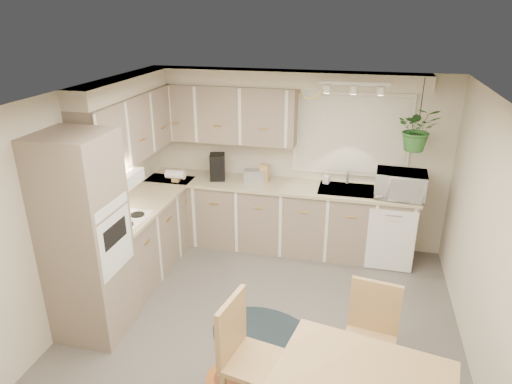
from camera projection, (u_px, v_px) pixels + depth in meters
floor at (263, 329)px, 4.77m from camera, size 4.20×4.20×0.00m
ceiling at (264, 99)px, 3.87m from camera, size 4.20×4.20×0.00m
wall_back at (297, 160)px, 6.22m from camera, size 4.00×0.04×2.40m
wall_left at (76, 206)px, 4.75m from camera, size 0.04×4.20×2.40m
wall_right at (492, 250)px, 3.89m from camera, size 0.04×4.20×2.40m
base_cab_left at (147, 236)px, 5.76m from camera, size 0.60×1.85×0.90m
base_cab_back at (277, 217)px, 6.27m from camera, size 3.60×0.60×0.90m
counter_left at (144, 202)px, 5.58m from camera, size 0.64×1.89×0.04m
counter_back at (278, 186)px, 6.08m from camera, size 3.64×0.64×0.04m
oven_stack at (86, 239)px, 4.40m from camera, size 0.65×0.65×2.10m
wall_oven_face at (116, 243)px, 4.33m from camera, size 0.02×0.56×0.58m
upper_cab_left at (131, 126)px, 5.38m from camera, size 0.35×2.00×0.75m
upper_cab_back at (221, 113)px, 6.04m from camera, size 2.00×0.35×0.75m
soffit_left at (125, 85)px, 5.21m from camera, size 0.30×2.00×0.20m
soffit_back at (282, 79)px, 5.71m from camera, size 3.60×0.30×0.20m
cooktop at (121, 220)px, 5.05m from camera, size 0.52×0.58×0.02m
range_hood at (115, 181)px, 4.88m from camera, size 0.40×0.60×0.14m
window_blinds at (351, 135)px, 5.89m from camera, size 1.40×0.02×1.00m
window_frame at (351, 135)px, 5.90m from camera, size 1.50×0.02×1.10m
sink at (346, 192)px, 5.91m from camera, size 0.70×0.48×0.10m
dishwasher_front at (391, 241)px, 5.68m from camera, size 0.58×0.02×0.83m
track_light_bar at (354, 83)px, 5.15m from camera, size 0.80×0.04×0.04m
wall_clock at (311, 88)px, 5.79m from camera, size 0.30×0.03×0.30m
chair_left at (256, 360)px, 3.64m from camera, size 0.56×0.56×1.02m
chair_back at (368, 343)px, 3.86m from camera, size 0.52×0.52×0.97m
braided_rug at (265, 337)px, 4.65m from camera, size 1.46×1.30×0.01m
pet_bed at (232, 382)px, 4.02m from camera, size 0.47×0.47×0.11m
microwave at (401, 182)px, 5.59m from camera, size 0.61×0.36×0.41m
soap_bottle at (326, 181)px, 6.07m from camera, size 0.11×0.18×0.08m
hanging_plant at (417, 134)px, 5.33m from camera, size 0.48×0.53×0.41m
coffee_maker at (218, 167)px, 6.20m from camera, size 0.25×0.28×0.35m
toaster at (254, 176)px, 6.14m from camera, size 0.29×0.20×0.16m
knife_block at (265, 173)px, 6.13m from camera, size 0.12×0.12×0.24m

